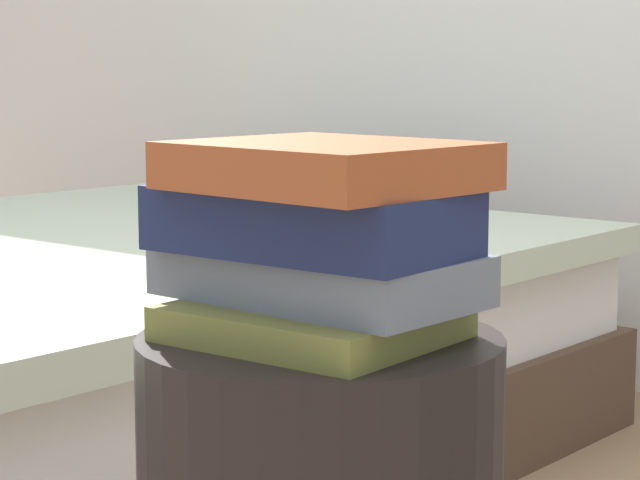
# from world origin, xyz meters

# --- Properties ---
(bed) EXTENTS (1.56, 2.02, 0.62)m
(bed) POSITION_xyz_m (-1.24, 0.72, 0.23)
(bed) COLOR #4C3828
(bed) RESTS_ON ground_plane
(book_olive) EXTENTS (0.23, 0.21, 0.03)m
(book_olive) POSITION_xyz_m (-0.00, -0.01, 0.58)
(book_olive) COLOR olive
(book_olive) RESTS_ON side_table
(book_slate) EXTENTS (0.29, 0.17, 0.05)m
(book_slate) POSITION_xyz_m (-0.01, 0.01, 0.62)
(book_slate) COLOR slate
(book_slate) RESTS_ON book_olive
(book_navy) EXTENTS (0.28, 0.17, 0.06)m
(book_navy) POSITION_xyz_m (-0.01, -0.01, 0.67)
(book_navy) COLOR #19234C
(book_navy) RESTS_ON book_slate
(book_rust) EXTENTS (0.25, 0.22, 0.04)m
(book_rust) POSITION_xyz_m (0.01, -0.01, 0.72)
(book_rust) COLOR #994723
(book_rust) RESTS_ON book_navy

